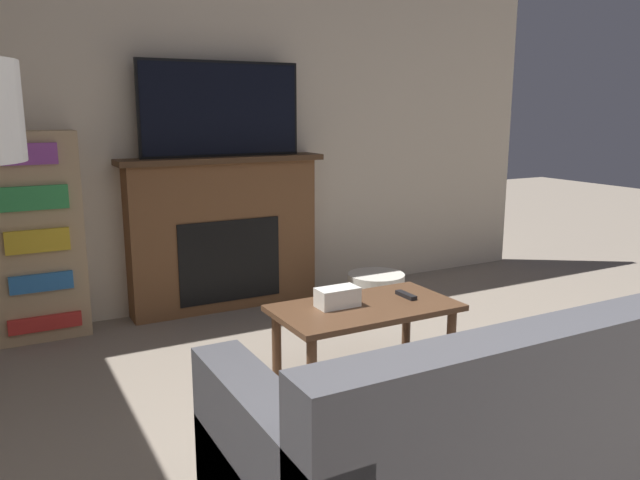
# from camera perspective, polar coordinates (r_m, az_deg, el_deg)

# --- Properties ---
(wall_back) EXTENTS (5.41, 0.06, 2.70)m
(wall_back) POSITION_cam_1_polar(r_m,az_deg,el_deg) (4.70, -7.67, 10.59)
(wall_back) COLOR beige
(wall_back) RESTS_ON ground_plane
(fireplace) EXTENTS (1.48, 0.28, 1.12)m
(fireplace) POSITION_cam_1_polar(r_m,az_deg,el_deg) (4.60, -8.75, 0.65)
(fireplace) COLOR brown
(fireplace) RESTS_ON ground_plane
(tv) EXTENTS (1.16, 0.03, 0.66)m
(tv) POSITION_cam_1_polar(r_m,az_deg,el_deg) (4.49, -9.02, 11.73)
(tv) COLOR black
(tv) RESTS_ON fireplace
(couch) EXTENTS (2.51, 0.85, 0.88)m
(couch) POSITION_cam_1_polar(r_m,az_deg,el_deg) (2.55, 21.57, -15.71)
(couch) COLOR #4C4C51
(couch) RESTS_ON ground_plane
(coffee_table) EXTENTS (0.96, 0.52, 0.44)m
(coffee_table) POSITION_cam_1_polar(r_m,az_deg,el_deg) (3.30, 4.12, -7.01)
(coffee_table) COLOR brown
(coffee_table) RESTS_ON ground_plane
(tissue_box) EXTENTS (0.22, 0.12, 0.10)m
(tissue_box) POSITION_cam_1_polar(r_m,az_deg,el_deg) (3.24, 1.61, -5.24)
(tissue_box) COLOR white
(tissue_box) RESTS_ON coffee_table
(remote_control) EXTENTS (0.04, 0.15, 0.02)m
(remote_control) POSITION_cam_1_polar(r_m,az_deg,el_deg) (3.44, 7.87, -5.01)
(remote_control) COLOR black
(remote_control) RESTS_ON coffee_table
(bookshelf) EXTENTS (0.56, 0.29, 1.32)m
(bookshelf) POSITION_cam_1_polar(r_m,az_deg,el_deg) (4.31, -24.55, 0.27)
(bookshelf) COLOR tan
(bookshelf) RESTS_ON ground_plane
(storage_basket) EXTENTS (0.42, 0.42, 0.25)m
(storage_basket) POSITION_cam_1_polar(r_m,az_deg,el_deg) (4.68, 5.14, -4.58)
(storage_basket) COLOR silver
(storage_basket) RESTS_ON ground_plane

